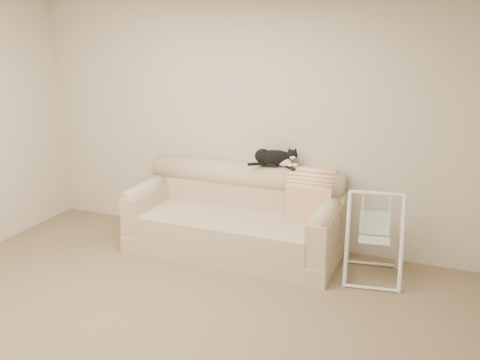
{
  "coord_description": "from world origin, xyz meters",
  "views": [
    {
      "loc": [
        2.04,
        -3.26,
        2.37
      ],
      "look_at": [
        0.19,
        1.27,
        0.9
      ],
      "focal_mm": 40.0,
      "sensor_mm": 36.0,
      "label": 1
    }
  ],
  "objects_px": {
    "sofa": "(236,219)",
    "remote_a": "(270,165)",
    "tuxedo_cat": "(275,157)",
    "remote_b": "(290,168)",
    "baby_swing": "(374,235)"
  },
  "relations": [
    {
      "from": "sofa",
      "to": "remote_a",
      "type": "xyz_separation_m",
      "value": [
        0.29,
        0.23,
        0.56
      ]
    },
    {
      "from": "tuxedo_cat",
      "to": "remote_b",
      "type": "bearing_deg",
      "value": -3.43
    },
    {
      "from": "remote_a",
      "to": "sofa",
      "type": "bearing_deg",
      "value": -141.68
    },
    {
      "from": "remote_a",
      "to": "tuxedo_cat",
      "type": "height_order",
      "value": "tuxedo_cat"
    },
    {
      "from": "remote_a",
      "to": "baby_swing",
      "type": "distance_m",
      "value": 1.3
    },
    {
      "from": "remote_a",
      "to": "remote_b",
      "type": "xyz_separation_m",
      "value": [
        0.23,
        -0.0,
        -0.0
      ]
    },
    {
      "from": "remote_a",
      "to": "remote_b",
      "type": "height_order",
      "value": "remote_a"
    },
    {
      "from": "baby_swing",
      "to": "remote_b",
      "type": "bearing_deg",
      "value": 160.76
    },
    {
      "from": "sofa",
      "to": "remote_b",
      "type": "relative_size",
      "value": 14.14
    },
    {
      "from": "baby_swing",
      "to": "remote_a",
      "type": "bearing_deg",
      "value": 164.25
    },
    {
      "from": "sofa",
      "to": "tuxedo_cat",
      "type": "relative_size",
      "value": 4.29
    },
    {
      "from": "remote_b",
      "to": "tuxedo_cat",
      "type": "relative_size",
      "value": 0.3
    },
    {
      "from": "tuxedo_cat",
      "to": "baby_swing",
      "type": "distance_m",
      "value": 1.29
    },
    {
      "from": "remote_b",
      "to": "sofa",
      "type": "bearing_deg",
      "value": -156.14
    },
    {
      "from": "tuxedo_cat",
      "to": "baby_swing",
      "type": "relative_size",
      "value": 0.59
    }
  ]
}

